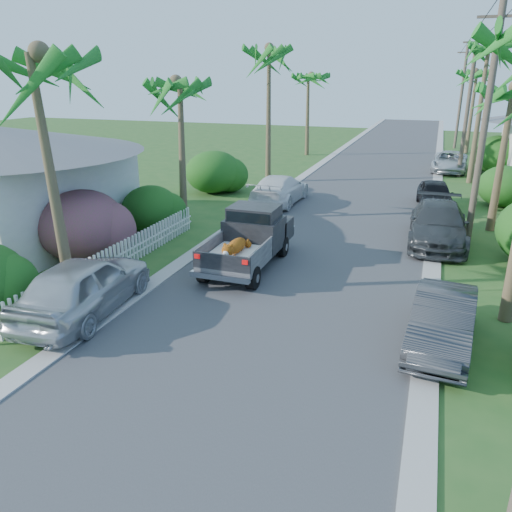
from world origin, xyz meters
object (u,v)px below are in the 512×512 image
at_px(pickup_truck, 252,236).
at_px(utility_pole_d, 461,97).
at_px(parked_car_lf, 280,190).
at_px(palm_r_d, 477,72).
at_px(parked_car_ln, 84,286).
at_px(utility_pole_c, 468,106).
at_px(parked_car_rd, 450,162).
at_px(palm_l_d, 309,76).
at_px(palm_l_b, 178,82).
at_px(utility_pole_b, 485,127).
at_px(parked_car_rf, 435,195).
at_px(palm_r_c, 489,45).
at_px(palm_l_c, 269,49).
at_px(parked_car_rn, 442,322).
at_px(parked_car_rm, 438,224).
at_px(palm_l_a, 34,55).

relative_size(pickup_truck, utility_pole_d, 0.57).
height_order(parked_car_lf, palm_r_d, palm_r_d).
height_order(pickup_truck, palm_r_d, palm_r_d).
distance_m(parked_car_ln, utility_pole_c, 28.04).
distance_m(parked_car_rd, palm_l_d, 13.53).
bearing_deg(pickup_truck, palm_l_b, 138.89).
relative_size(parked_car_ln, utility_pole_c, 0.55).
relative_size(palm_l_b, utility_pole_b, 0.82).
xyz_separation_m(parked_car_rf, utility_pole_d, (1.42, 24.54, 3.92)).
xyz_separation_m(parked_car_lf, palm_r_c, (9.80, 9.31, 7.36)).
bearing_deg(palm_l_c, palm_l_d, 92.39).
distance_m(parked_car_rn, utility_pole_c, 24.61).
bearing_deg(utility_pole_b, parked_car_ln, -134.55).
bearing_deg(utility_pole_d, palm_r_d, -73.30).
relative_size(parked_car_rm, utility_pole_c, 0.60).
xyz_separation_m(palm_r_c, utility_pole_c, (-0.60, 2.00, -3.51)).
height_order(parked_car_rm, palm_r_d, palm_r_d).
distance_m(parked_car_rn, palm_r_c, 23.53).
bearing_deg(palm_l_b, utility_pole_d, 68.20).
relative_size(parked_car_rd, palm_l_d, 0.64).
height_order(pickup_truck, palm_l_c, palm_l_c).
height_order(parked_car_rd, parked_car_lf, parked_car_lf).
relative_size(palm_r_d, utility_pole_d, 0.89).
xyz_separation_m(parked_car_lf, palm_l_b, (-3.20, -4.69, 5.40)).
bearing_deg(palm_l_c, palm_r_d, 55.22).
xyz_separation_m(parked_car_rd, palm_l_b, (-11.80, -17.78, 5.46)).
bearing_deg(pickup_truck, utility_pole_d, 77.99).
xyz_separation_m(parked_car_rn, parked_car_rd, (0.41, 26.05, 0.01)).
bearing_deg(parked_car_rf, palm_l_a, -130.63).
xyz_separation_m(palm_l_a, palm_r_c, (12.40, 23.00, 1.18)).
xyz_separation_m(palm_l_a, palm_l_d, (-0.30, 31.00, -0.49)).
relative_size(parked_car_rf, utility_pole_d, 0.44).
height_order(palm_l_b, utility_pole_d, utility_pole_d).
height_order(palm_l_d, utility_pole_d, utility_pole_d).
relative_size(pickup_truck, parked_car_ln, 1.03).
distance_m(parked_car_ln, palm_r_c, 27.19).
bearing_deg(palm_l_c, parked_car_rf, -19.18).
bearing_deg(utility_pole_d, utility_pole_c, -90.00).
xyz_separation_m(utility_pole_c, utility_pole_d, (0.00, 15.00, 0.00)).
distance_m(parked_car_rd, parked_car_ln, 29.23).
bearing_deg(palm_l_d, pickup_truck, -80.08).
bearing_deg(palm_l_b, parked_car_rm, 2.06).
height_order(pickup_truck, parked_car_ln, pickup_truck).
bearing_deg(pickup_truck, parked_car_lf, 100.72).
bearing_deg(utility_pole_d, pickup_truck, -102.01).
relative_size(parked_car_rn, palm_l_b, 0.55).
height_order(parked_car_rf, parked_car_ln, parked_car_ln).
height_order(pickup_truck, parked_car_lf, pickup_truck).
distance_m(palm_l_b, utility_pole_c, 20.30).
xyz_separation_m(pickup_truck, parked_car_lf, (-1.70, 8.97, -0.26)).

